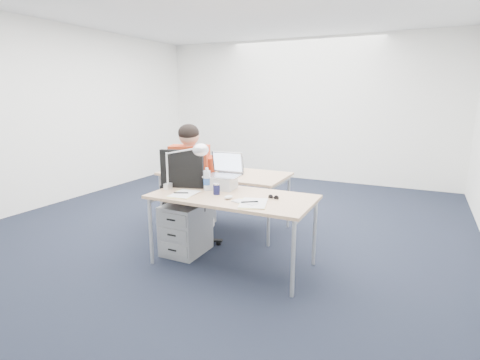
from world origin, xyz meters
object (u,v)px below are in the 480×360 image
Objects in this scene: water_bottle at (207,179)px; dark_laptop at (228,166)px; drawer_pedestal_near at (186,228)px; seated_person at (193,183)px; far_cup at (240,168)px; wireless_keyboard at (246,203)px; office_chair at (189,218)px; book_stack at (179,180)px; sunglasses at (274,197)px; computer_mouse at (228,197)px; desk_near at (232,200)px; desk_lamp at (180,166)px; bear_figurine at (181,179)px; cordless_phone at (185,176)px; silver_laptop at (222,171)px; desk_far at (224,176)px; drawer_pedestal_far at (194,205)px; can_koozie at (217,189)px; headphones at (208,183)px.

water_bottle is 0.77m from dark_laptop.
water_bottle is at bearing 4.67° from drawer_pedestal_near.
drawer_pedestal_near is (0.14, -0.39, -0.41)m from seated_person.
water_bottle is at bearing -82.92° from far_cup.
wireless_keyboard is at bearing -57.77° from dark_laptop.
office_chair is 4.23× the size of wireless_keyboard.
book_stack is 0.71m from dark_laptop.
seated_person is 12.21× the size of sunglasses.
water_bottle is at bearing -174.36° from sunglasses.
water_bottle reaches higher than computer_mouse.
office_chair is at bearing 159.47° from desk_near.
desk_lamp is at bearing -52.45° from book_stack.
seated_person is 2.50× the size of drawer_pedestal_near.
cordless_phone is (-0.04, 0.15, -0.01)m from bear_figurine.
office_chair is 8.84× the size of cordless_phone.
water_bottle is (-0.11, -0.12, -0.07)m from silver_laptop.
sunglasses is 0.21× the size of desk_lamp.
drawer_pedestal_near is 2.05× the size of wireless_keyboard.
desk_far is 0.87m from silver_laptop.
drawer_pedestal_far is at bearing 136.79° from desk_lamp.
can_koozie is 0.58m from bear_figurine.
computer_mouse is 1.35m from far_cup.
seated_person is 5.14× the size of wireless_keyboard.
dark_laptop is at bearing 76.37° from bear_figurine.
silver_laptop is (0.47, -0.06, 0.59)m from office_chair.
far_cup is (0.02, 0.30, -0.07)m from dark_laptop.
headphones is (0.15, -0.67, 0.06)m from desk_far.
seated_person reaches higher than dark_laptop.
seated_person is at bearing -56.38° from drawer_pedestal_far.
wireless_keyboard is at bearing -39.46° from desk_near.
desk_lamp reaches higher than sunglasses.
silver_laptop is 0.18m from water_bottle.
water_bottle is (-0.33, 0.08, 0.16)m from desk_near.
drawer_pedestal_near is 2.65× the size of headphones.
sunglasses is at bearing -37.71° from seated_person.
silver_laptop is 0.50m from bear_figurine.
desk_far is at bearing 106.69° from water_bottle.
bear_figurine is at bearing -111.02° from dark_laptop.
book_stack is at bearing 142.36° from drawer_pedestal_near.
seated_person is 1.21m from sunglasses.
desk_near is at bearing -57.95° from desk_far.
headphones is at bearing 155.22° from silver_laptop.
drawer_pedestal_near is 0.68m from can_koozie.
wireless_keyboard is 1.29× the size of headphones.
drawer_pedestal_far is 0.79m from far_cup.
headphones is at bearing 31.23° from bear_figurine.
desk_far is at bearing 90.14° from cordless_phone.
seated_person is 9.67× the size of bear_figurine.
bear_figurine is 0.16m from cordless_phone.
dark_laptop is (0.52, -0.01, 0.57)m from drawer_pedestal_far.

